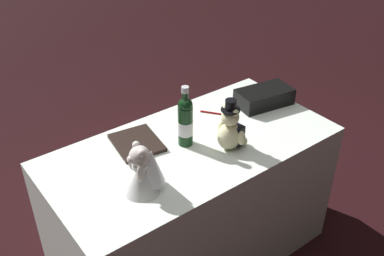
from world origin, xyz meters
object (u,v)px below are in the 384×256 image
teddy_bear_bride (144,171)px  champagne_bottle (185,121)px  guestbook (137,143)px  signing_pen (212,113)px  gift_case_black (264,97)px  teddy_bear_groom (231,130)px

teddy_bear_bride → champagne_bottle: 0.39m
guestbook → teddy_bear_bride: bearing=73.3°
signing_pen → guestbook: bearing=0.4°
gift_case_black → guestbook: gift_case_black is taller
teddy_bear_bride → champagne_bottle: champagne_bottle is taller
signing_pen → guestbook: size_ratio=0.42×
teddy_bear_groom → guestbook: bearing=-40.0°
champagne_bottle → teddy_bear_bride: bearing=26.5°
teddy_bear_groom → champagne_bottle: 0.22m
teddy_bear_bride → champagne_bottle: bearing=-153.5°
teddy_bear_groom → gift_case_black: size_ratio=0.80×
teddy_bear_groom → gift_case_black: bearing=-155.0°
teddy_bear_groom → signing_pen: 0.34m
teddy_bear_bride → guestbook: (-0.15, -0.31, -0.09)m
teddy_bear_bride → gift_case_black: (-0.94, -0.22, -0.05)m
champagne_bottle → gift_case_black: bearing=-175.5°
gift_case_black → signing_pen: bearing=-17.8°
teddy_bear_bride → guestbook: teddy_bear_bride is taller
teddy_bear_bride → guestbook: bearing=-115.1°
champagne_bottle → guestbook: champagne_bottle is taller
signing_pen → guestbook: guestbook is taller
teddy_bear_groom → signing_pen: teddy_bear_groom is taller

